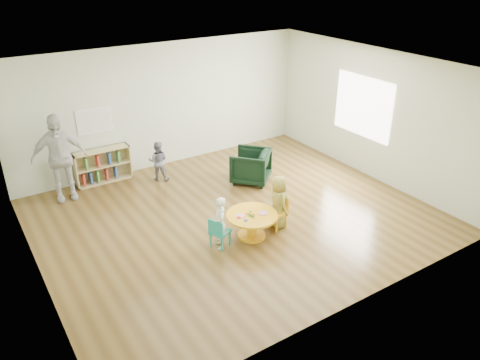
{
  "coord_description": "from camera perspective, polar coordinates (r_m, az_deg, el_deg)",
  "views": [
    {
      "loc": [
        -4.09,
        -6.52,
        4.53
      ],
      "look_at": [
        -0.08,
        -0.3,
        0.91
      ],
      "focal_mm": 35.0,
      "sensor_mm": 36.0,
      "label": 1
    }
  ],
  "objects": [
    {
      "name": "room",
      "position": [
        8.14,
        -0.58,
        7.16
      ],
      "size": [
        7.1,
        7.0,
        2.8
      ],
      "color": "brown",
      "rests_on": "ground"
    },
    {
      "name": "activity_table",
      "position": [
        8.17,
        1.45,
        -5.04
      ],
      "size": [
        0.9,
        0.9,
        0.49
      ],
      "rotation": [
        0.0,
        0.0,
        -0.08
      ],
      "color": "#F2AB14",
      "rests_on": "ground"
    },
    {
      "name": "kid_chair_left",
      "position": [
        7.92,
        -2.62,
        -6.33
      ],
      "size": [
        0.38,
        0.38,
        0.55
      ],
      "rotation": [
        0.0,
        0.0,
        -1.16
      ],
      "color": "teal",
      "rests_on": "ground"
    },
    {
      "name": "kid_chair_right",
      "position": [
        8.49,
        4.65,
        -3.75
      ],
      "size": [
        0.38,
        0.38,
        0.6
      ],
      "rotation": [
        0.0,
        0.0,
        1.77
      ],
      "color": "#F2AB14",
      "rests_on": "ground"
    },
    {
      "name": "bookshelf",
      "position": [
        10.55,
        -16.5,
        1.69
      ],
      "size": [
        1.2,
        0.3,
        0.75
      ],
      "color": "tan",
      "rests_on": "ground"
    },
    {
      "name": "alphabet_poster",
      "position": [
        10.32,
        -17.33,
        6.93
      ],
      "size": [
        0.74,
        0.01,
        0.54
      ],
      "color": "white",
      "rests_on": "ground"
    },
    {
      "name": "armchair",
      "position": [
        10.12,
        1.32,
        1.71
      ],
      "size": [
        1.1,
        1.1,
        0.72
      ],
      "primitive_type": "imported",
      "rotation": [
        0.0,
        0.0,
        3.88
      ],
      "color": "black",
      "rests_on": "ground"
    },
    {
      "name": "child_left",
      "position": [
        7.83,
        -2.48,
        -5.27
      ],
      "size": [
        0.32,
        0.39,
        0.93
      ],
      "primitive_type": "imported",
      "rotation": [
        0.0,
        0.0,
        -1.9
      ],
      "color": "white",
      "rests_on": "ground"
    },
    {
      "name": "child_right",
      "position": [
        8.42,
        4.66,
        -2.66
      ],
      "size": [
        0.37,
        0.52,
        0.99
      ],
      "primitive_type": "imported",
      "rotation": [
        0.0,
        0.0,
        1.46
      ],
      "color": "yellow",
      "rests_on": "ground"
    },
    {
      "name": "toddler",
      "position": [
        10.3,
        -9.94,
        2.29
      ],
      "size": [
        0.55,
        0.52,
        0.89
      ],
      "primitive_type": "imported",
      "rotation": [
        0.0,
        0.0,
        2.56
      ],
      "color": "#161A37",
      "rests_on": "ground"
    },
    {
      "name": "adult_caretaker",
      "position": [
        9.84,
        -21.18,
        2.56
      ],
      "size": [
        1.09,
        0.55,
        1.8
      ],
      "primitive_type": "imported",
      "rotation": [
        0.0,
        0.0,
        -0.11
      ],
      "color": "silver",
      "rests_on": "ground"
    }
  ]
}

